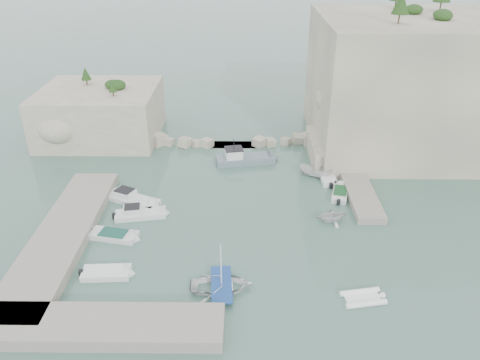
{
  "coord_description": "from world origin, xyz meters",
  "views": [
    {
      "loc": [
        0.47,
        -37.79,
        26.55
      ],
      "look_at": [
        0.0,
        6.0,
        3.0
      ],
      "focal_mm": 35.0,
      "sensor_mm": 36.0,
      "label": 1
    }
  ],
  "objects_px": {
    "motorboat_b": "(141,216)",
    "tender_east_a": "(331,221)",
    "tender_east_b": "(340,195)",
    "work_boat": "(245,162)",
    "motorboat_a": "(133,202)",
    "rowboat": "(222,289)",
    "inflatable_dinghy": "(363,299)",
    "tender_east_d": "(315,177)",
    "tender_east_c": "(327,178)",
    "motorboat_e": "(107,275)",
    "motorboat_c": "(114,238)"
  },
  "relations": [
    {
      "from": "motorboat_b",
      "to": "tender_east_a",
      "type": "relative_size",
      "value": 1.82
    },
    {
      "from": "tender_east_b",
      "to": "work_boat",
      "type": "xyz_separation_m",
      "value": [
        -10.73,
        8.25,
        0.0
      ]
    },
    {
      "from": "tender_east_b",
      "to": "motorboat_a",
      "type": "bearing_deg",
      "value": 108.95
    },
    {
      "from": "rowboat",
      "to": "work_boat",
      "type": "height_order",
      "value": "work_boat"
    },
    {
      "from": "inflatable_dinghy",
      "to": "tender_east_d",
      "type": "bearing_deg",
      "value": 82.7
    },
    {
      "from": "motorboat_a",
      "to": "tender_east_c",
      "type": "bearing_deg",
      "value": 39.92
    },
    {
      "from": "tender_east_d",
      "to": "work_boat",
      "type": "height_order",
      "value": "work_boat"
    },
    {
      "from": "motorboat_a",
      "to": "tender_east_b",
      "type": "distance_m",
      "value": 23.26
    },
    {
      "from": "tender_east_b",
      "to": "work_boat",
      "type": "relative_size",
      "value": 0.59
    },
    {
      "from": "motorboat_a",
      "to": "rowboat",
      "type": "height_order",
      "value": "motorboat_a"
    },
    {
      "from": "tender_east_c",
      "to": "work_boat",
      "type": "bearing_deg",
      "value": 64.89
    },
    {
      "from": "motorboat_e",
      "to": "motorboat_c",
      "type": "xyz_separation_m",
      "value": [
        -0.77,
        5.64,
        0.0
      ]
    },
    {
      "from": "motorboat_b",
      "to": "tender_east_c",
      "type": "height_order",
      "value": "motorboat_b"
    },
    {
      "from": "motorboat_a",
      "to": "tender_east_d",
      "type": "bearing_deg",
      "value": 41.59
    },
    {
      "from": "motorboat_e",
      "to": "rowboat",
      "type": "relative_size",
      "value": 0.88
    },
    {
      "from": "rowboat",
      "to": "tender_east_a",
      "type": "bearing_deg",
      "value": -50.22
    },
    {
      "from": "motorboat_b",
      "to": "tender_east_c",
      "type": "xyz_separation_m",
      "value": [
        20.8,
        8.81,
        0.0
      ]
    },
    {
      "from": "motorboat_c",
      "to": "tender_east_b",
      "type": "height_order",
      "value": "same"
    },
    {
      "from": "motorboat_e",
      "to": "work_boat",
      "type": "bearing_deg",
      "value": 58.58
    },
    {
      "from": "inflatable_dinghy",
      "to": "tender_east_a",
      "type": "distance_m",
      "value": 11.61
    },
    {
      "from": "tender_east_c",
      "to": "work_boat",
      "type": "distance_m",
      "value": 10.71
    },
    {
      "from": "tender_east_b",
      "to": "tender_east_c",
      "type": "height_order",
      "value": "same"
    },
    {
      "from": "motorboat_c",
      "to": "rowboat",
      "type": "distance_m",
      "value": 13.06
    },
    {
      "from": "inflatable_dinghy",
      "to": "tender_east_d",
      "type": "distance_m",
      "value": 21.39
    },
    {
      "from": "rowboat",
      "to": "motorboat_c",
      "type": "bearing_deg",
      "value": 52.0
    },
    {
      "from": "rowboat",
      "to": "work_boat",
      "type": "xyz_separation_m",
      "value": [
        1.97,
        24.1,
        0.0
      ]
    },
    {
      "from": "tender_east_c",
      "to": "tender_east_d",
      "type": "distance_m",
      "value": 1.4
    },
    {
      "from": "motorboat_a",
      "to": "tender_east_b",
      "type": "xyz_separation_m",
      "value": [
        23.19,
        1.78,
        0.0
      ]
    },
    {
      "from": "motorboat_e",
      "to": "tender_east_b",
      "type": "height_order",
      "value": "same"
    },
    {
      "from": "motorboat_e",
      "to": "inflatable_dinghy",
      "type": "xyz_separation_m",
      "value": [
        21.61,
        -2.78,
        0.0
      ]
    },
    {
      "from": "motorboat_a",
      "to": "tender_east_d",
      "type": "distance_m",
      "value": 21.84
    },
    {
      "from": "motorboat_b",
      "to": "motorboat_c",
      "type": "bearing_deg",
      "value": -126.15
    },
    {
      "from": "motorboat_e",
      "to": "rowboat",
      "type": "height_order",
      "value": "rowboat"
    },
    {
      "from": "motorboat_e",
      "to": "tender_east_c",
      "type": "xyz_separation_m",
      "value": [
        21.91,
        18.29,
        0.0
      ]
    },
    {
      "from": "motorboat_b",
      "to": "motorboat_e",
      "type": "distance_m",
      "value": 9.54
    },
    {
      "from": "motorboat_b",
      "to": "motorboat_c",
      "type": "relative_size",
      "value": 1.11
    },
    {
      "from": "tender_east_b",
      "to": "tender_east_d",
      "type": "bearing_deg",
      "value": 41.61
    },
    {
      "from": "motorboat_c",
      "to": "tender_east_c",
      "type": "xyz_separation_m",
      "value": [
        22.68,
        12.65,
        0.0
      ]
    },
    {
      "from": "tender_east_a",
      "to": "tender_east_c",
      "type": "xyz_separation_m",
      "value": [
        0.99,
        9.48,
        0.0
      ]
    },
    {
      "from": "tender_east_c",
      "to": "tender_east_b",
      "type": "bearing_deg",
      "value": -170.11
    },
    {
      "from": "rowboat",
      "to": "tender_east_d",
      "type": "xyz_separation_m",
      "value": [
        10.47,
        20.23,
        0.0
      ]
    },
    {
      "from": "rowboat",
      "to": "inflatable_dinghy",
      "type": "height_order",
      "value": "rowboat"
    },
    {
      "from": "motorboat_e",
      "to": "tender_east_a",
      "type": "height_order",
      "value": "tender_east_a"
    },
    {
      "from": "rowboat",
      "to": "inflatable_dinghy",
      "type": "relative_size",
      "value": 1.39
    },
    {
      "from": "motorboat_a",
      "to": "motorboat_b",
      "type": "distance_m",
      "value": 3.32
    },
    {
      "from": "motorboat_a",
      "to": "tender_east_a",
      "type": "relative_size",
      "value": 2.2
    },
    {
      "from": "inflatable_dinghy",
      "to": "tender_east_b",
      "type": "distance_m",
      "value": 17.03
    },
    {
      "from": "inflatable_dinghy",
      "to": "tender_east_b",
      "type": "bearing_deg",
      "value": 75.91
    },
    {
      "from": "tender_east_d",
      "to": "tender_east_b",
      "type": "bearing_deg",
      "value": -126.43
    },
    {
      "from": "rowboat",
      "to": "tender_east_a",
      "type": "relative_size",
      "value": 1.63
    }
  ]
}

